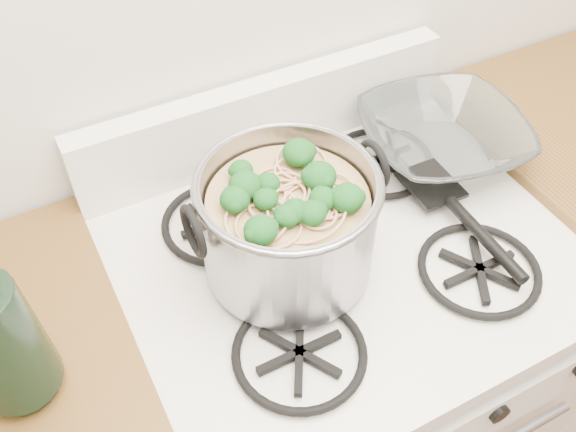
{
  "coord_description": "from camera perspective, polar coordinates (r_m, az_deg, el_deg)",
  "views": [
    {
      "loc": [
        -0.42,
        0.67,
        1.75
      ],
      "look_at": [
        -0.11,
        1.27,
        1.03
      ],
      "focal_mm": 40.0,
      "sensor_mm": 36.0,
      "label": 1
    }
  ],
  "objects": [
    {
      "name": "glass_bowl",
      "position": [
        1.28,
        13.39,
        6.1
      ],
      "size": [
        0.14,
        0.14,
        0.03
      ],
      "primitive_type": "imported",
      "rotation": [
        0.0,
        0.0,
        -0.18
      ],
      "color": "white",
      "rests_on": "gas_range"
    },
    {
      "name": "stock_pot",
      "position": [
        0.99,
        0.0,
        -0.72
      ],
      "size": [
        0.31,
        0.28,
        0.19
      ],
      "color": "gray",
      "rests_on": "gas_range"
    },
    {
      "name": "spatula",
      "position": [
        1.21,
        12.63,
        3.02
      ],
      "size": [
        0.3,
        0.32,
        0.02
      ],
      "primitive_type": null,
      "rotation": [
        0.0,
        0.0,
        -0.03
      ],
      "color": "black",
      "rests_on": "gas_range"
    },
    {
      "name": "gas_range",
      "position": [
        1.5,
        3.94,
        -14.68
      ],
      "size": [
        0.76,
        0.66,
        0.92
      ],
      "color": "white",
      "rests_on": "ground"
    }
  ]
}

